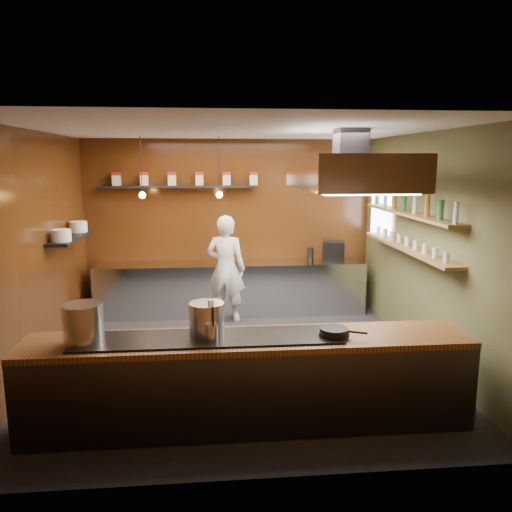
{
  "coord_description": "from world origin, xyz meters",
  "views": [
    {
      "loc": [
        -0.37,
        -6.24,
        2.62
      ],
      "look_at": [
        0.26,
        0.4,
        1.35
      ],
      "focal_mm": 35.0,
      "sensor_mm": 36.0,
      "label": 1
    }
  ],
  "objects": [
    {
      "name": "right_wall",
      "position": [
        2.5,
        0.0,
        1.5
      ],
      "size": [
        0.0,
        5.0,
        5.0
      ],
      "primitive_type": "plane",
      "rotation": [
        1.57,
        0.0,
        -1.57
      ],
      "color": "#484829",
      "rests_on": "ground"
    },
    {
      "name": "frying_pan",
      "position": [
        0.84,
        -1.67,
        0.98
      ],
      "size": [
        0.45,
        0.3,
        0.08
      ],
      "color": "black",
      "rests_on": "pass_counter"
    },
    {
      "name": "wine_glasses",
      "position": [
        2.34,
        0.3,
        1.53
      ],
      "size": [
        0.07,
        2.37,
        0.13
      ],
      "color": "silver",
      "rests_on": "bottle_shelf_lower"
    },
    {
      "name": "utensil_crock",
      "position": [
        -0.37,
        -1.7,
        1.02
      ],
      "size": [
        0.16,
        0.16,
        0.17
      ],
      "primitive_type": "cylinder",
      "rotation": [
        0.0,
        0.0,
        -0.27
      ],
      "color": "#BBBDC2",
      "rests_on": "pass_counter"
    },
    {
      "name": "ceiling",
      "position": [
        0.0,
        0.0,
        3.0
      ],
      "size": [
        5.0,
        5.0,
        0.0
      ],
      "primitive_type": "plane",
      "rotation": [
        3.14,
        0.0,
        0.0
      ],
      "color": "silver",
      "rests_on": "back_wall"
    },
    {
      "name": "espresso_machine",
      "position": [
        1.77,
        2.1,
        1.08
      ],
      "size": [
        0.43,
        0.41,
        0.36
      ],
      "primitive_type": "cube",
      "rotation": [
        0.0,
        0.0,
        -0.21
      ],
      "color": "black",
      "rests_on": "prep_counter"
    },
    {
      "name": "bottle_shelf_upper",
      "position": [
        2.34,
        0.3,
        1.92
      ],
      "size": [
        0.26,
        2.8,
        0.04
      ],
      "primitive_type": "cube",
      "color": "olive",
      "rests_on": "right_wall"
    },
    {
      "name": "chef",
      "position": [
        -0.11,
        1.78,
        0.89
      ],
      "size": [
        0.74,
        0.59,
        1.77
      ],
      "primitive_type": "imported",
      "rotation": [
        0.0,
        0.0,
        2.86
      ],
      "color": "silver",
      "rests_on": "floor"
    },
    {
      "name": "storage_tins",
      "position": [
        -0.75,
        2.36,
        2.33
      ],
      "size": [
        2.43,
        0.13,
        0.22
      ],
      "color": "beige",
      "rests_on": "tin_shelf"
    },
    {
      "name": "tin_shelf",
      "position": [
        -0.9,
        2.36,
        2.2
      ],
      "size": [
        2.6,
        0.26,
        0.04
      ],
      "primitive_type": "cube",
      "color": "black",
      "rests_on": "back_wall"
    },
    {
      "name": "window_pane",
      "position": [
        2.45,
        1.7,
        1.9
      ],
      "size": [
        0.0,
        1.0,
        1.0
      ],
      "primitive_type": "plane",
      "rotation": [
        1.57,
        0.0,
        -1.57
      ],
      "color": "white",
      "rests_on": "right_wall"
    },
    {
      "name": "prep_counter",
      "position": [
        0.0,
        2.17,
        0.45
      ],
      "size": [
        4.6,
        0.65,
        0.9
      ],
      "primitive_type": "cube",
      "color": "silver",
      "rests_on": "floor"
    },
    {
      "name": "floor",
      "position": [
        0.0,
        0.0,
        0.0
      ],
      "size": [
        5.0,
        5.0,
        0.0
      ],
      "primitive_type": "plane",
      "color": "black",
      "rests_on": "ground"
    },
    {
      "name": "bottle_shelf_lower",
      "position": [
        2.34,
        0.3,
        1.45
      ],
      "size": [
        0.26,
        2.8,
        0.04
      ],
      "primitive_type": "cube",
      "color": "olive",
      "rests_on": "right_wall"
    },
    {
      "name": "stockpot_small",
      "position": [
        -0.41,
        -1.53,
        1.1
      ],
      "size": [
        0.43,
        0.43,
        0.32
      ],
      "primitive_type": "cylinder",
      "rotation": [
        0.0,
        0.0,
        -0.28
      ],
      "color": "silver",
      "rests_on": "pass_counter"
    },
    {
      "name": "plate_stacks",
      "position": [
        -2.34,
        1.0,
        1.65
      ],
      "size": [
        0.26,
        1.16,
        0.16
      ],
      "color": "white",
      "rests_on": "plate_shelf"
    },
    {
      "name": "back_wall",
      "position": [
        0.0,
        2.5,
        1.5
      ],
      "size": [
        5.0,
        0.0,
        5.0
      ],
      "primitive_type": "plane",
      "rotation": [
        1.57,
        0.0,
        0.0
      ],
      "color": "#3C1E0A",
      "rests_on": "ground"
    },
    {
      "name": "butter_jar",
      "position": [
        0.82,
        -1.6,
        0.97
      ],
      "size": [
        0.13,
        0.13,
        0.09
      ],
      "primitive_type": "cylinder",
      "rotation": [
        0.0,
        0.0,
        -0.3
      ],
      "color": "yellow",
      "rests_on": "pass_counter"
    },
    {
      "name": "left_wall",
      "position": [
        -2.5,
        0.0,
        1.5
      ],
      "size": [
        0.0,
        5.0,
        5.0
      ],
      "primitive_type": "plane",
      "rotation": [
        1.57,
        0.0,
        1.57
      ],
      "color": "#3C1E0A",
      "rests_on": "ground"
    },
    {
      "name": "bottles",
      "position": [
        2.34,
        0.3,
        2.06
      ],
      "size": [
        0.06,
        2.66,
        0.24
      ],
      "color": "silver",
      "rests_on": "bottle_shelf_upper"
    },
    {
      "name": "extractor_hood",
      "position": [
        1.3,
        -0.4,
        2.51
      ],
      "size": [
        1.2,
        2.0,
        0.72
      ],
      "color": "#38383D",
      "rests_on": "ceiling"
    },
    {
      "name": "pendant_left",
      "position": [
        -1.4,
        1.7,
        2.15
      ],
      "size": [
        0.1,
        0.1,
        0.95
      ],
      "color": "black",
      "rests_on": "ceiling"
    },
    {
      "name": "pass_counter",
      "position": [
        -0.0,
        -1.6,
        0.47
      ],
      "size": [
        4.4,
        0.72,
        0.94
      ],
      "color": "#38383D",
      "rests_on": "floor"
    },
    {
      "name": "plate_shelf",
      "position": [
        -2.34,
        1.0,
        1.55
      ],
      "size": [
        0.3,
        1.4,
        0.04
      ],
      "primitive_type": "cube",
      "color": "black",
      "rests_on": "left_wall"
    },
    {
      "name": "stockpot_large",
      "position": [
        -1.57,
        -1.62,
        1.12
      ],
      "size": [
        0.49,
        0.49,
        0.37
      ],
      "primitive_type": "cylinder",
      "rotation": [
        0.0,
        0.0,
        0.36
      ],
      "color": "silver",
      "rests_on": "pass_counter"
    },
    {
      "name": "pendant_right",
      "position": [
        -0.2,
        1.7,
        2.15
      ],
      "size": [
        0.1,
        0.1,
        0.95
      ],
      "color": "black",
      "rests_on": "ceiling"
    }
  ]
}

